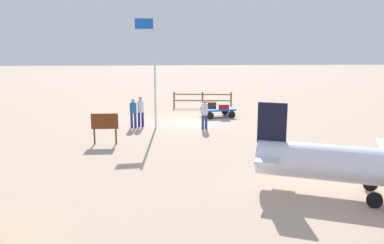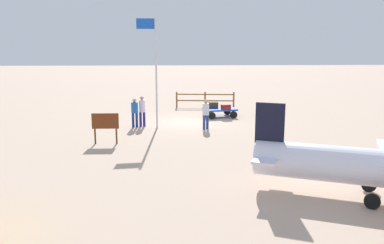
# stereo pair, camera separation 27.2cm
# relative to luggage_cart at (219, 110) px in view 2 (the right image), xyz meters

# --- Properties ---
(ground_plane) EXTENTS (120.00, 120.00, 0.00)m
(ground_plane) POSITION_rel_luggage_cart_xyz_m (2.04, 1.59, -0.42)
(ground_plane) COLOR tan
(luggage_cart) EXTENTS (2.18, 1.68, 0.54)m
(luggage_cart) POSITION_rel_luggage_cart_xyz_m (0.00, 0.00, 0.00)
(luggage_cart) COLOR blue
(luggage_cart) RESTS_ON ground
(suitcase_navy) EXTENTS (0.56, 0.48, 0.35)m
(suitcase_navy) POSITION_rel_luggage_cart_xyz_m (0.34, -0.34, 0.30)
(suitcase_navy) COLOR #423925
(suitcase_navy) RESTS_ON luggage_cart
(suitcase_grey) EXTENTS (0.61, 0.41, 0.31)m
(suitcase_grey) POSITION_rel_luggage_cart_xyz_m (-0.35, 0.38, 0.28)
(suitcase_grey) COLOR maroon
(suitcase_grey) RESTS_ON luggage_cart
(suitcase_dark) EXTENTS (0.59, 0.40, 0.36)m
(suitcase_dark) POSITION_rel_luggage_cart_xyz_m (0.39, -0.28, 0.30)
(suitcase_dark) COLOR #3A3023
(suitcase_dark) RESTS_ON luggage_cart
(worker_lead) EXTENTS (0.46, 0.46, 1.61)m
(worker_lead) POSITION_rel_luggage_cart_xyz_m (1.12, 3.51, 0.52)
(worker_lead) COLOR navy
(worker_lead) RESTS_ON ground
(worker_trailing) EXTENTS (0.38, 0.38, 1.69)m
(worker_trailing) POSITION_rel_luggage_cart_xyz_m (4.58, 2.67, 0.55)
(worker_trailing) COLOR navy
(worker_trailing) RESTS_ON ground
(worker_supervisor) EXTENTS (0.42, 0.42, 1.60)m
(worker_supervisor) POSITION_rel_luggage_cart_xyz_m (4.97, 2.91, 0.53)
(worker_supervisor) COLOR navy
(worker_supervisor) RESTS_ON ground
(flagpole) EXTENTS (1.04, 0.16, 5.91)m
(flagpole) POSITION_rel_luggage_cart_xyz_m (3.86, 3.05, 3.06)
(flagpole) COLOR silver
(flagpole) RESTS_ON ground
(signboard) EXTENTS (1.22, 0.09, 1.42)m
(signboard) POSITION_rel_luggage_cart_xyz_m (5.94, 6.53, 0.54)
(signboard) COLOR #4C3319
(signboard) RESTS_ON ground
(wooden_fence) EXTENTS (4.17, 0.51, 1.12)m
(wooden_fence) POSITION_rel_luggage_cart_xyz_m (0.64, -3.74, 0.23)
(wooden_fence) COLOR brown
(wooden_fence) RESTS_ON ground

